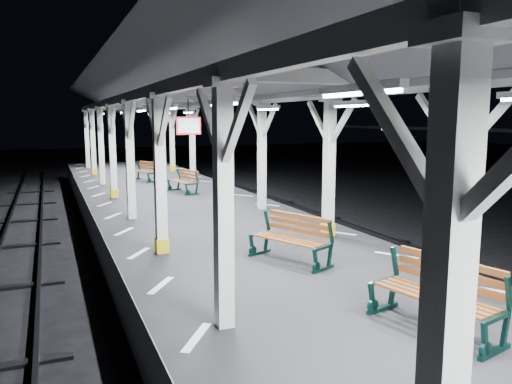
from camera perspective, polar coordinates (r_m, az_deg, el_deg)
ground at (r=9.87m, az=3.88°, el=-14.32°), size 120.00×120.00×0.00m
platform at (r=9.68m, az=3.90°, el=-11.59°), size 6.00×50.00×1.00m
hazard_stripes_left at (r=8.75m, az=-10.81°, el=-10.43°), size 1.00×48.00×0.01m
hazard_stripes_right at (r=10.80m, az=15.73°, el=-6.96°), size 1.00×48.00×0.01m
track_right at (r=12.75m, az=24.71°, el=-9.39°), size 2.20×60.00×0.16m
canopy at (r=9.12m, az=4.22°, el=13.10°), size 5.40×49.00×4.65m
bench_near at (r=7.21m, az=20.19°, el=-10.71°), size 1.03×1.87×0.96m
bench_mid at (r=9.91m, az=4.24°, el=-5.14°), size 1.23×1.80×0.92m
bench_far at (r=19.25m, az=-8.14°, el=1.31°), size 0.90×1.67×0.86m
bench_extra at (r=23.16m, az=-12.55°, el=2.39°), size 1.13×1.71×0.87m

